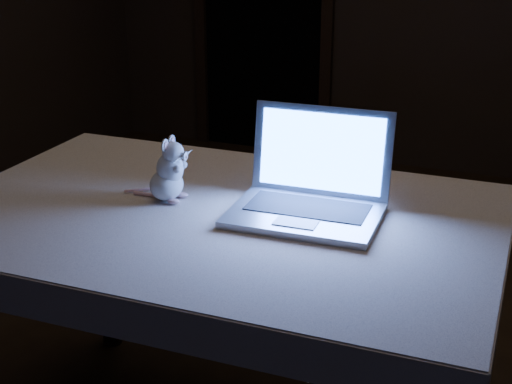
% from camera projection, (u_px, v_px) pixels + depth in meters
% --- Properties ---
extents(floor, '(5.00, 5.00, 0.00)m').
position_uv_depth(floor, '(283.00, 344.00, 3.11)').
color(floor, black).
rests_on(floor, ground).
extents(doorway, '(1.06, 0.36, 2.13)m').
position_uv_depth(doorway, '(263.00, 5.00, 5.27)').
color(doorway, black).
rests_on(doorway, back_wall).
extents(table, '(1.59, 1.04, 0.84)m').
position_uv_depth(table, '(219.00, 334.00, 2.40)').
color(table, black).
rests_on(table, floor).
extents(tablecloth, '(1.81, 1.31, 0.11)m').
position_uv_depth(tablecloth, '(231.00, 224.00, 2.30)').
color(tablecloth, silver).
rests_on(tablecloth, table).
extents(laptop, '(0.46, 0.41, 0.30)m').
position_uv_depth(laptop, '(305.00, 172.00, 2.14)').
color(laptop, '#A6A6AB').
rests_on(laptop, tablecloth).
extents(plush_mouse, '(0.18, 0.18, 0.20)m').
position_uv_depth(plush_mouse, '(166.00, 169.00, 2.30)').
color(plush_mouse, silver).
rests_on(plush_mouse, tablecloth).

